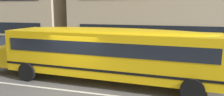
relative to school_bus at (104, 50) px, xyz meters
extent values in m
plane|color=#54514F|center=(-1.13, -1.73, -1.67)|extent=(400.00, 400.00, 0.00)
cube|color=gray|center=(-1.13, 5.87, -1.67)|extent=(120.00, 3.00, 0.01)
cube|color=silver|center=(-1.13, -1.73, -1.67)|extent=(110.00, 0.16, 0.01)
cube|color=yellow|center=(0.24, -0.01, -0.11)|extent=(10.84, 2.86, 2.15)
cube|color=yellow|center=(-5.91, 0.23, -0.65)|extent=(1.64, 2.11, 1.08)
cube|color=black|center=(-6.69, 0.26, -1.01)|extent=(0.29, 2.45, 0.35)
cube|color=black|center=(0.24, -0.01, 0.28)|extent=(10.20, 2.88, 0.63)
cube|color=black|center=(0.24, -0.01, -0.74)|extent=(10.86, 2.90, 0.12)
ellipsoid|color=yellow|center=(0.24, -0.01, 0.97)|extent=(10.40, 2.65, 0.35)
cylinder|color=red|center=(-3.14, 1.52, -0.22)|extent=(0.45, 0.45, 0.03)
cylinder|color=black|center=(-3.89, -1.07, -1.18)|extent=(0.99, 0.31, 0.98)
cylinder|color=black|center=(-3.79, 1.37, -1.18)|extent=(0.99, 0.31, 0.98)
cylinder|color=black|center=(4.28, -1.39, -1.18)|extent=(0.99, 0.31, 0.98)
cylinder|color=black|center=(4.37, 1.05, -1.18)|extent=(0.99, 0.31, 0.98)
cylinder|color=black|center=(-8.54, 4.01, -1.37)|extent=(0.61, 0.20, 0.60)
cylinder|color=black|center=(-8.60, 2.31, -1.37)|extent=(0.61, 0.20, 0.60)
cube|color=black|center=(2.10, 7.35, 0.25)|extent=(13.66, 0.04, 1.10)
camera|label=1|loc=(3.54, -10.33, 2.05)|focal=34.71mm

